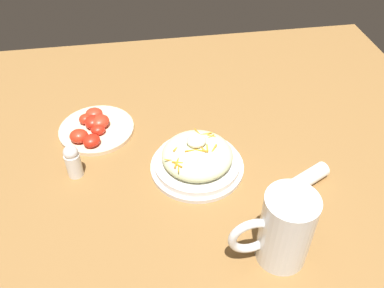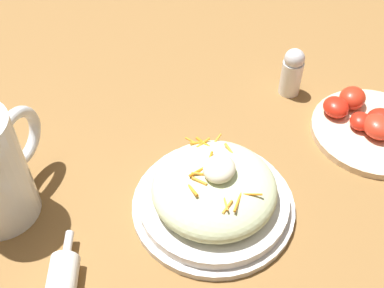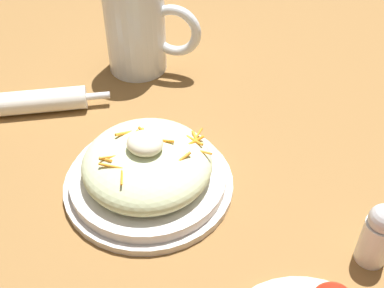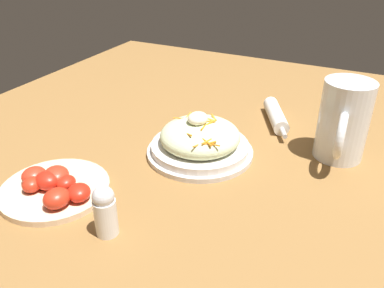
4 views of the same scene
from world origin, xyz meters
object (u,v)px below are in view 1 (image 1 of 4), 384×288
object	(u,v)px
napkin_roll	(301,183)
tomato_plate	(94,128)
salt_shaker	(73,161)
salad_plate	(197,159)
beer_mug	(284,232)

from	to	relation	value
napkin_roll	tomato_plate	size ratio (longest dim) A/B	0.90
tomato_plate	salt_shaker	distance (m)	0.15
salt_shaker	salad_plate	bearing A→B (deg)	174.87
salad_plate	salt_shaker	bearing A→B (deg)	-5.13
salad_plate	napkin_roll	size ratio (longest dim) A/B	1.26
salad_plate	tomato_plate	size ratio (longest dim) A/B	1.14
salt_shaker	napkin_roll	bearing A→B (deg)	166.08
salad_plate	beer_mug	size ratio (longest dim) A/B	1.36
beer_mug	tomato_plate	size ratio (longest dim) A/B	0.84
salad_plate	napkin_roll	xyz separation A→B (m)	(-0.22, 0.10, -0.01)
salad_plate	tomato_plate	distance (m)	0.29
tomato_plate	salt_shaker	xyz separation A→B (m)	(0.04, 0.14, 0.03)
beer_mug	tomato_plate	xyz separation A→B (m)	(0.35, -0.43, -0.06)
napkin_roll	beer_mug	bearing A→B (deg)	57.45
salad_plate	beer_mug	world-z (taller)	beer_mug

